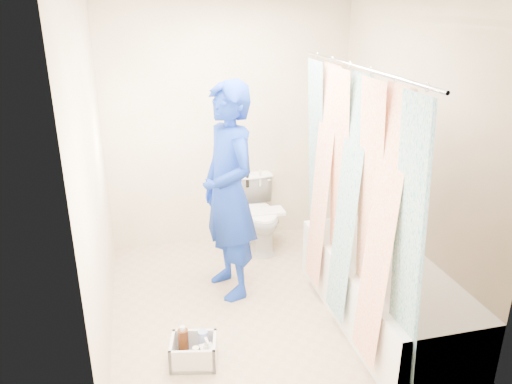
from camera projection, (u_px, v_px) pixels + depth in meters
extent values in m
plane|color=tan|center=(262.00, 304.00, 4.13)|extent=(2.60, 2.60, 0.00)
cube|color=beige|center=(229.00, 126.00, 4.87)|extent=(2.40, 0.02, 2.40)
cube|color=beige|center=(328.00, 244.00, 2.52)|extent=(2.40, 0.02, 2.40)
cube|color=beige|center=(94.00, 179.00, 3.43)|extent=(0.02, 2.60, 2.40)
cube|color=beige|center=(409.00, 155.00, 3.96)|extent=(0.02, 2.60, 2.40)
cube|color=white|center=(383.00, 292.00, 3.84)|extent=(0.70, 1.75, 0.50)
cube|color=white|center=(385.00, 268.00, 3.76)|extent=(0.58, 1.63, 0.06)
cylinder|color=silver|center=(360.00, 68.00, 3.15)|extent=(0.02, 1.90, 0.02)
cube|color=white|center=(350.00, 203.00, 3.49)|extent=(0.06, 1.75, 1.80)
imported|color=white|center=(259.00, 214.00, 4.99)|extent=(0.40, 0.69, 0.71)
cube|color=white|center=(262.00, 212.00, 4.86)|extent=(0.43, 0.19, 0.03)
cylinder|color=black|center=(247.00, 177.00, 5.02)|extent=(0.03, 0.03, 0.21)
cylinder|color=yellow|center=(247.00, 167.00, 4.98)|extent=(0.06, 0.06, 0.03)
cylinder|color=silver|center=(260.00, 178.00, 5.06)|extent=(0.03, 0.03, 0.17)
imported|color=navy|center=(229.00, 193.00, 4.02)|extent=(0.58, 0.74, 1.80)
cube|color=silver|center=(194.00, 361.00, 3.45)|extent=(0.36, 0.31, 0.03)
cube|color=silver|center=(173.00, 352.00, 3.42)|extent=(0.07, 0.25, 0.19)
cube|color=silver|center=(215.00, 351.00, 3.43)|extent=(0.07, 0.25, 0.19)
cube|color=silver|center=(192.00, 363.00, 3.32)|extent=(0.31, 0.09, 0.19)
cube|color=silver|center=(195.00, 341.00, 3.53)|extent=(0.31, 0.09, 0.19)
cylinder|color=#421F0D|center=(183.00, 343.00, 3.45)|extent=(0.07, 0.07, 0.21)
cylinder|color=silver|center=(203.00, 343.00, 3.46)|extent=(0.07, 0.07, 0.19)
cylinder|color=beige|center=(196.00, 356.00, 3.38)|extent=(0.05, 0.05, 0.13)
cylinder|color=#421F0D|center=(182.00, 361.00, 3.38)|extent=(0.06, 0.06, 0.06)
cylinder|color=gold|center=(182.00, 357.00, 3.36)|extent=(0.06, 0.06, 0.01)
imported|color=silver|center=(207.00, 351.00, 3.38)|extent=(0.10, 0.10, 0.20)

